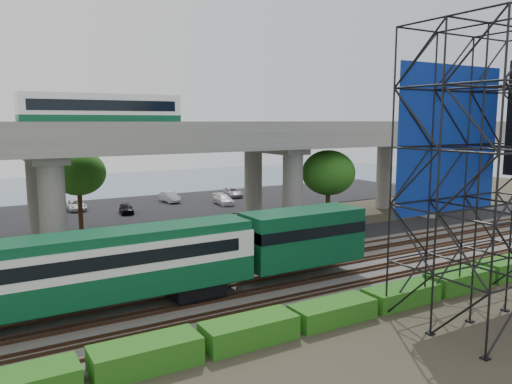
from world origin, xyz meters
TOP-DOWN VIEW (x-y plane):
  - ground at (0.00, 0.00)m, footprint 140.00×140.00m
  - ballast_bed at (0.00, 2.00)m, footprint 90.00×12.00m
  - service_road at (0.00, 10.50)m, footprint 90.00×5.00m
  - parking_lot at (0.00, 34.00)m, footprint 90.00×18.00m
  - harbor_water at (0.00, 56.00)m, footprint 140.00×40.00m
  - rail_tracks at (0.00, 2.00)m, footprint 90.00×9.52m
  - commuter_train at (-8.34, 2.00)m, footprint 29.30×3.06m
  - overpass at (-0.41, 16.00)m, footprint 80.00×12.00m
  - scaffold_tower at (8.61, -7.98)m, footprint 9.36×6.36m
  - hedge_strip at (1.01, -4.30)m, footprint 34.60×1.80m
  - trees at (-4.67, 16.17)m, footprint 40.94×16.94m
  - parked_cars at (0.62, 33.66)m, footprint 37.19×9.48m

SIDE VIEW (x-z plane):
  - ground at x=0.00m, z-range 0.00..0.00m
  - harbor_water at x=0.00m, z-range 0.00..0.03m
  - service_road at x=0.00m, z-range 0.00..0.08m
  - parking_lot at x=0.00m, z-range 0.00..0.08m
  - ballast_bed at x=0.00m, z-range 0.00..0.20m
  - rail_tracks at x=0.00m, z-range 0.20..0.36m
  - hedge_strip at x=1.01m, z-range -0.04..1.16m
  - parked_cars at x=0.62m, z-range 0.03..1.34m
  - commuter_train at x=-8.34m, z-range 0.73..5.03m
  - trees at x=-4.67m, z-range 1.73..9.42m
  - scaffold_tower at x=8.61m, z-range -0.03..14.97m
  - overpass at x=-0.41m, z-range 2.01..14.41m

